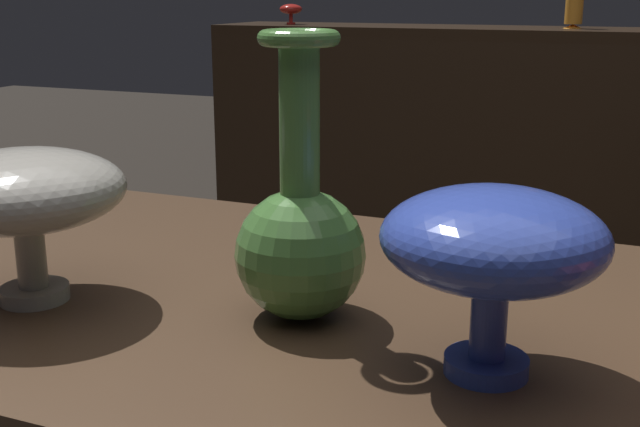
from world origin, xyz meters
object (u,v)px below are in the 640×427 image
(vase_tall_behind, at_px, (493,243))
(shelf_vase_center, at_px, (575,1))
(vase_centerpiece, at_px, (300,235))
(vase_right_accent, at_px, (25,193))
(shelf_vase_far_left, at_px, (291,10))

(vase_tall_behind, distance_m, shelf_vase_center, 2.32)
(vase_centerpiece, distance_m, vase_tall_behind, 0.21)
(vase_centerpiece, relative_size, vase_tall_behind, 1.51)
(vase_centerpiece, distance_m, vase_right_accent, 0.28)
(vase_tall_behind, bearing_deg, vase_right_accent, -178.44)
(vase_centerpiece, distance_m, shelf_vase_center, 2.26)
(shelf_vase_far_left, height_order, shelf_vase_center, shelf_vase_center)
(vase_right_accent, bearing_deg, shelf_vase_center, 82.78)
(vase_tall_behind, relative_size, shelf_vase_far_left, 2.14)
(vase_centerpiece, bearing_deg, vase_tall_behind, -15.85)
(vase_right_accent, bearing_deg, vase_centerpiece, 14.01)
(vase_centerpiece, height_order, shelf_vase_far_left, vase_centerpiece)
(vase_tall_behind, relative_size, vase_right_accent, 0.91)
(vase_right_accent, relative_size, shelf_vase_center, 1.09)
(vase_centerpiece, bearing_deg, shelf_vase_center, 89.49)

